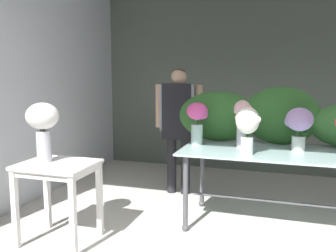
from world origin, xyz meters
TOP-DOWN VIEW (x-y plane):
  - ground_plane at (0.00, 1.98)m, footprint 8.70×8.70m
  - wall_back at (0.00, 3.95)m, footprint 4.91×0.12m
  - wall_left at (-2.46, 1.98)m, footprint 0.12×4.07m
  - display_table_glass at (0.49, 1.75)m, footprint 1.94×0.94m
  - side_table_white at (-1.44, 0.80)m, footprint 0.67×0.55m
  - florist at (-0.78, 2.50)m, footprint 0.62×0.24m
  - foliage_backdrop at (0.49, 2.09)m, footprint 2.23×0.30m
  - vase_ivory_dahlias at (0.19, 1.47)m, footprint 0.24×0.22m
  - vase_lilac_lilies at (0.65, 1.82)m, footprint 0.28×0.27m
  - vase_blush_carnations at (0.10, 1.82)m, footprint 0.19×0.17m
  - vase_fuchsia_peonies at (-0.38, 1.83)m, footprint 0.23×0.23m
  - vase_white_roses_tall at (-1.58, 0.80)m, footprint 0.31×0.30m

SIDE VIEW (x-z plane):
  - ground_plane at x=0.00m, z-range 0.00..0.00m
  - side_table_white at x=-1.44m, z-range 0.26..1.02m
  - display_table_glass at x=0.49m, z-range 0.28..1.09m
  - florist at x=-0.78m, z-range 0.19..1.80m
  - vase_lilac_lilies at x=0.65m, z-range 0.85..1.28m
  - foliage_backdrop at x=0.49m, z-range 0.76..1.38m
  - vase_fuchsia_peonies at x=-0.38m, z-range 0.85..1.30m
  - vase_ivory_dahlias at x=0.19m, z-range 0.85..1.30m
  - vase_blush_carnations at x=0.10m, z-range 0.85..1.34m
  - vase_white_roses_tall at x=-1.58m, z-range 0.83..1.38m
  - wall_back at x=0.00m, z-range 0.00..2.82m
  - wall_left at x=-2.46m, z-range 0.00..2.82m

